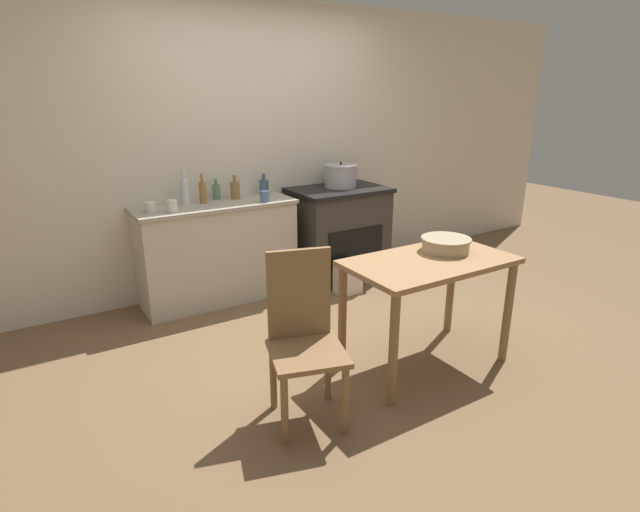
# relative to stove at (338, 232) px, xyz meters

# --- Properties ---
(ground_plane) EXTENTS (14.00, 14.00, 0.00)m
(ground_plane) POSITION_rel_stove_xyz_m (-0.73, -1.25, -0.45)
(ground_plane) COLOR brown
(wall_back) EXTENTS (8.00, 0.07, 2.55)m
(wall_back) POSITION_rel_stove_xyz_m (-0.73, 0.34, 0.83)
(wall_back) COLOR beige
(wall_back) RESTS_ON ground_plane
(counter_cabinet) EXTENTS (1.36, 0.51, 0.87)m
(counter_cabinet) POSITION_rel_stove_xyz_m (-1.23, 0.06, -0.01)
(counter_cabinet) COLOR beige
(counter_cabinet) RESTS_ON ground_plane
(stove) EXTENTS (0.91, 0.65, 0.89)m
(stove) POSITION_rel_stove_xyz_m (0.00, 0.00, 0.00)
(stove) COLOR #38332D
(stove) RESTS_ON ground_plane
(work_table) EXTENTS (1.09, 0.62, 0.75)m
(work_table) POSITION_rel_stove_xyz_m (-0.45, -1.74, 0.18)
(work_table) COLOR #997047
(work_table) RESTS_ON ground_plane
(chair) EXTENTS (0.50, 0.50, 0.96)m
(chair) POSITION_rel_stove_xyz_m (-1.42, -1.79, 0.05)
(chair) COLOR olive
(chair) RESTS_ON ground_plane
(flour_sack) EXTENTS (0.23, 0.16, 0.30)m
(flour_sack) POSITION_rel_stove_xyz_m (-0.18, -0.44, -0.30)
(flour_sack) COLOR beige
(flour_sack) RESTS_ON ground_plane
(stock_pot) EXTENTS (0.32, 0.32, 0.24)m
(stock_pot) POSITION_rel_stove_xyz_m (0.04, 0.03, 0.55)
(stock_pot) COLOR #A8A8AD
(stock_pot) RESTS_ON stove
(mixing_bowl_large) EXTENTS (0.33, 0.33, 0.09)m
(mixing_bowl_large) POSITION_rel_stove_xyz_m (-0.25, -1.67, 0.35)
(mixing_bowl_large) COLOR tan
(mixing_bowl_large) RESTS_ON work_table
(bottle_far_left) EXTENTS (0.07, 0.07, 0.18)m
(bottle_far_left) POSITION_rel_stove_xyz_m (-1.15, 0.21, 0.49)
(bottle_far_left) COLOR #517F5B
(bottle_far_left) RESTS_ON counter_cabinet
(bottle_left) EXTENTS (0.08, 0.08, 0.19)m
(bottle_left) POSITION_rel_stove_xyz_m (-0.70, 0.19, 0.50)
(bottle_left) COLOR #3D5675
(bottle_left) RESTS_ON counter_cabinet
(bottle_mid_left) EXTENTS (0.06, 0.06, 0.25)m
(bottle_mid_left) POSITION_rel_stove_xyz_m (-1.30, 0.12, 0.52)
(bottle_mid_left) COLOR olive
(bottle_mid_left) RESTS_ON counter_cabinet
(bottle_center_left) EXTENTS (0.07, 0.07, 0.29)m
(bottle_center_left) POSITION_rel_stove_xyz_m (-1.45, 0.14, 0.53)
(bottle_center_left) COLOR silver
(bottle_center_left) RESTS_ON counter_cabinet
(bottle_center) EXTENTS (0.08, 0.08, 0.21)m
(bottle_center) POSITION_rel_stove_xyz_m (-1.00, 0.14, 0.50)
(bottle_center) COLOR olive
(bottle_center) RESTS_ON counter_cabinet
(cup_center_right) EXTENTS (0.08, 0.08, 0.10)m
(cup_center_right) POSITION_rel_stove_xyz_m (-0.83, -0.11, 0.47)
(cup_center_right) COLOR #4C6B99
(cup_center_right) RESTS_ON counter_cabinet
(cup_mid_right) EXTENTS (0.08, 0.08, 0.10)m
(cup_mid_right) POSITION_rel_stove_xyz_m (-1.62, -0.07, 0.47)
(cup_mid_right) COLOR silver
(cup_mid_right) RESTS_ON counter_cabinet
(cup_right) EXTENTS (0.09, 0.09, 0.08)m
(cup_right) POSITION_rel_stove_xyz_m (-1.77, 0.02, 0.46)
(cup_right) COLOR silver
(cup_right) RESTS_ON counter_cabinet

